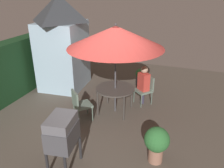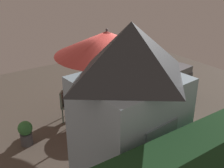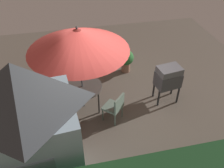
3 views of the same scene
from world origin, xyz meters
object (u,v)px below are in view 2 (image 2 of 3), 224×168
Objects in this scene: patio_umbrella at (107,43)px; potted_plant_by_grill at (26,132)px; garden_shed at (129,117)px; bbq_grill at (179,77)px; chair_far_side at (148,108)px; patio_table at (107,99)px; chair_near_shed at (68,103)px; potted_plant_by_shed at (124,76)px; person_in_red at (70,94)px.

potted_plant_by_grill is at bearing -5.88° from patio_umbrella.
garden_shed is 4.28m from bbq_grill.
bbq_grill is at bearing -163.23° from chair_far_side.
garden_shed is 2.79m from patio_table.
potted_plant_by_shed is at bearing -162.52° from chair_near_shed.
bbq_grill is (-2.51, 0.24, 0.15)m from patio_table.
bbq_grill is at bearing 174.33° from potted_plant_by_grill.
garden_shed is 5.18× the size of potted_plant_by_grill.
person_in_red is at bearing -42.49° from chair_far_side.
chair_far_side is (1.71, 0.52, -0.33)m from bbq_grill.
patio_table is at bearing 20.56° from patio_umbrella.
chair_near_shed is 0.71× the size of person_in_red.
potted_plant_by_grill is at bearing 17.13° from person_in_red.
patio_umbrella is 2.05m from chair_near_shed.
bbq_grill is 0.95× the size of person_in_red.
potted_plant_by_shed is (-2.83, -3.89, -1.16)m from garden_shed.
person_in_red reaches higher than potted_plant_by_grill.
potted_plant_by_shed is at bearing -111.92° from chair_far_side.
garden_shed is 3.60× the size of chair_far_side.
garden_shed reaches higher than potted_plant_by_shed.
person_in_red reaches higher than chair_near_shed.
person_in_red reaches higher than chair_far_side.
person_in_red is (-0.06, 0.06, 0.26)m from chair_near_shed.
chair_far_side is 0.71× the size of person_in_red.
chair_near_shed is 0.28m from person_in_red.
patio_table is at bearing 138.82° from person_in_red.
patio_umbrella is at bearing -5.48° from bbq_grill.
bbq_grill is at bearing 114.37° from potted_plant_by_shed.
chair_far_side is (-0.79, 0.76, -0.18)m from patio_table.
bbq_grill is 1.92× the size of potted_plant_by_grill.
potted_plant_by_shed is (-0.92, -2.28, -0.03)m from chair_far_side.
patio_table is 1.55m from patio_umbrella.
garden_shed is 4.95m from potted_plant_by_shed.
garden_shed reaches higher than patio_umbrella.
bbq_grill is at bearing 163.88° from chair_near_shed.
potted_plant_by_grill is (4.70, -0.47, -0.51)m from bbq_grill.
patio_table is 0.94× the size of bbq_grill.
garden_shed reaches higher than patio_table.
chair_far_side is 2.12m from person_in_red.
bbq_grill is 4.75m from potted_plant_by_grill.
patio_umbrella reaches higher than patio_table.
chair_far_side is at bearing 136.30° from patio_table.
potted_plant_by_shed is 4.11m from potted_plant_by_grill.
chair_far_side is at bearing 136.30° from patio_umbrella.
bbq_grill reaches higher than potted_plant_by_grill.
person_in_red is (-1.43, -0.44, 0.44)m from potted_plant_by_grill.
chair_far_side is 3.15m from potted_plant_by_grill.
bbq_grill is at bearing 174.52° from patio_umbrella.
potted_plant_by_shed is 2.63m from person_in_red.
garden_shed is at bearing 64.65° from patio_table.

